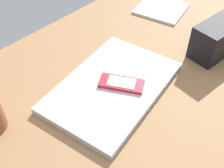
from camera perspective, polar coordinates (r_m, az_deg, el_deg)
name	(u,v)px	position (r cm, az deg, el deg)	size (l,w,h in cm)	color
desk_surface	(133,91)	(77.93, 4.11, -1.39)	(120.00, 80.00, 3.00)	olive
laptop_closed	(112,87)	(75.43, 0.00, -0.58)	(35.35, 23.38, 1.83)	#B7BABC
cell_phone_on_laptop	(122,83)	(74.45, 1.90, 0.14)	(9.97, 12.52, 1.02)	red
notepad	(161,8)	(109.39, 9.78, 14.57)	(15.85, 16.34, 0.80)	white
desk_organizer	(216,39)	(89.48, 19.95, 8.39)	(14.80, 8.13, 10.32)	black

